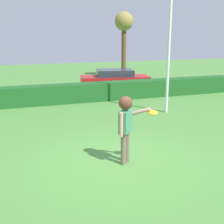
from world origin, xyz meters
TOP-DOWN VIEW (x-y plane):
  - ground_plane at (0.00, 0.00)m, footprint 60.00×60.00m
  - person at (0.04, -0.26)m, footprint 0.82×0.52m
  - frisbee at (0.66, -0.53)m, footprint 0.25×0.25m
  - lamppost at (3.82, 4.19)m, footprint 0.24×0.24m
  - hedge_row at (0.00, 7.64)m, footprint 19.81×0.90m
  - parked_car_red at (3.70, 10.35)m, footprint 4.47×2.56m
  - bare_elm_tree at (6.50, 15.76)m, footprint 1.47×1.47m

SIDE VIEW (x-z plane):
  - ground_plane at x=0.00m, z-range 0.00..0.00m
  - hedge_row at x=0.00m, z-range 0.00..0.92m
  - parked_car_red at x=3.70m, z-range 0.06..1.31m
  - person at x=0.04m, z-range 0.26..2.06m
  - frisbee at x=0.66m, z-range 1.35..1.44m
  - lamppost at x=3.82m, z-range 0.32..7.11m
  - bare_elm_tree at x=6.50m, z-range 1.47..6.60m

